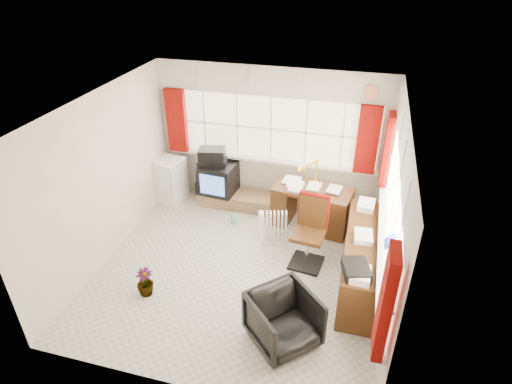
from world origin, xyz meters
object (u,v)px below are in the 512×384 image
desk_lamp (317,166)px  tv_bench (237,199)px  office_chair (284,320)px  mini_fridge (170,180)px  desk (312,205)px  radiator (274,231)px  credenza (362,260)px  crt_tv (219,178)px  task_chair (311,228)px

desk_lamp → tv_bench: desk_lamp is taller
office_chair → mini_fridge: mini_fridge is taller
desk → tv_bench: desk is taller
radiator → mini_fridge: size_ratio=0.72×
desk_lamp → mini_fridge: (-2.66, -0.01, -0.63)m
desk_lamp → credenza: desk_lamp is taller
desk → crt_tv: crt_tv is taller
radiator → tv_bench: (-0.91, 0.96, -0.12)m
crt_tv → mini_fridge: 0.93m
office_chair → crt_tv: bearing=77.7°
credenza → office_chair: bearing=-122.6°
desk → radiator: 0.82m
desk_lamp → task_chair: bearing=-84.8°
mini_fridge → desk_lamp: bearing=0.2°
task_chair → mini_fridge: 2.96m
tv_bench → crt_tv: size_ratio=2.18×
desk → crt_tv: bearing=170.4°
task_chair → mini_fridge: (-2.76, 1.08, -0.17)m
task_chair → credenza: 0.85m
radiator → crt_tv: size_ratio=0.92×
office_chair → crt_tv: 3.32m
task_chair → credenza: size_ratio=0.55×
crt_tv → mini_fridge: bearing=-172.9°
credenza → crt_tv: credenza is taller
credenza → desk_lamp: bearing=122.2°
credenza → crt_tv: bearing=150.3°
desk_lamp → office_chair: desk_lamp is taller
credenza → task_chair: bearing=158.7°
credenza → tv_bench: 2.75m
task_chair → office_chair: task_chair is taller
radiator → credenza: (1.37, -0.56, 0.15)m
tv_bench → mini_fridge: bearing=-173.5°
credenza → desk: bearing=126.3°
radiator → crt_tv: crt_tv is taller
desk → task_chair: size_ratio=1.22×
desk → office_chair: desk is taller
task_chair → mini_fridge: size_ratio=1.34×
office_chair → tv_bench: (-1.45, 2.82, -0.22)m
crt_tv → task_chair: bearing=-32.9°
desk → tv_bench: 1.46m
desk_lamp → office_chair: bearing=-89.1°
mini_fridge → crt_tv: bearing=7.1°
tv_bench → desk_lamp: bearing=-5.4°
desk_lamp → radiator: size_ratio=0.77×
mini_fridge → desk: bearing=-3.8°
radiator → crt_tv: bearing=143.1°
credenza → radiator: bearing=157.8°
radiator → credenza: size_ratio=0.30×
desk → tv_bench: (-1.40, 0.32, -0.28)m
task_chair → crt_tv: bearing=147.1°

